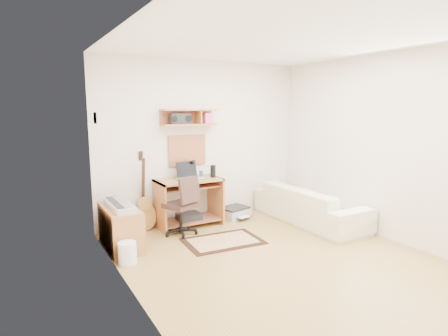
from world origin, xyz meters
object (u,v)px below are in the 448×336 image
desk (189,202)px  cabinet (120,227)px  task_chair (181,205)px  printer (235,213)px  sofa (310,198)px

desk → cabinet: 1.24m
task_chair → printer: task_chair is taller
cabinet → sofa: 2.99m
cabinet → printer: size_ratio=1.95×
desk → cabinet: (-1.18, -0.39, -0.10)m
sofa → task_chair: bearing=76.9°
printer → sofa: 1.27m
desk → sofa: size_ratio=0.50×
desk → task_chair: 0.43m
desk → cabinet: size_ratio=1.11×
cabinet → printer: (2.03, 0.39, -0.19)m
desk → task_chair: bearing=-130.6°
cabinet → sofa: size_ratio=0.45×
desk → sofa: sofa is taller
desk → task_chair: task_chair is taller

